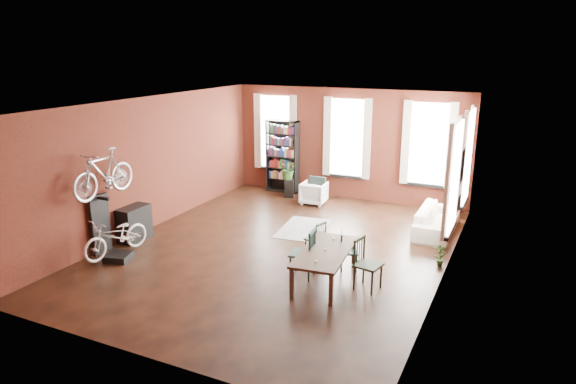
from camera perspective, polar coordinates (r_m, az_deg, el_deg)
The scene contains 19 objects.
room at distance 11.25m, azimuth 1.50°, elevation 4.64°, with size 9.00×9.04×3.22m.
dining_table at distance 9.83m, azimuth 4.12°, elevation -8.21°, with size 0.85×1.88×0.64m, color #46362A.
dining_chair_a at distance 9.94m, azimuth 1.62°, elevation -6.84°, with size 0.45×0.45×0.98m, color #1A3A37.
dining_chair_b at distance 10.96m, azimuth 3.07°, elevation -5.21°, with size 0.36×0.36×0.78m, color #1E2E1B.
dining_chair_c at distance 9.57m, azimuth 8.90°, elevation -7.99°, with size 0.45×0.45×0.97m, color #202F1B.
dining_chair_d at distance 10.37m, azimuth 6.78°, elevation -6.56°, with size 0.36×0.36×0.78m, color #163131.
bookshelf at distance 15.66m, azimuth -0.62°, elevation 3.97°, with size 1.00×0.32×2.20m, color black.
white_armchair at distance 14.58m, azimuth 2.89°, elevation 0.01°, with size 0.67×0.63×0.69m, color silver.
cream_sofa at distance 12.82m, azimuth 16.25°, elevation -2.59°, with size 2.08×0.61×0.81m, color beige.
striped_rug at distance 12.66m, azimuth 1.70°, elevation -4.08°, with size 1.06×1.69×0.01m, color black.
bike_trainer at distance 11.42m, azimuth -18.30°, elevation -6.86°, with size 0.49×0.49×0.14m, color black.
bike_wall_rack at distance 11.75m, azimuth -20.14°, elevation -3.38°, with size 0.16×0.60×1.30m, color black.
console_table at distance 12.35m, azimuth -16.71°, elevation -3.36°, with size 0.40×0.80×0.80m, color black.
plant_stand at distance 15.25m, azimuth 0.13°, elevation 0.42°, with size 0.27×0.27×0.53m, color black.
plant_by_sofa at distance 14.30m, azimuth 18.02°, elevation -1.84°, with size 0.42×0.76×0.34m, color #396327.
plant_small at distance 11.02m, azimuth 16.48°, elevation -7.47°, with size 0.24×0.46×0.16m, color #315D25.
bicycle_floor at distance 11.11m, azimuth -18.71°, elevation -2.89°, with size 0.54×0.81×1.54m, color silver.
bicycle_hung at distance 11.19m, azimuth -19.95°, elevation 3.61°, with size 0.47×1.00×1.66m, color #A5A8AD.
plant_on_stand at distance 15.16m, azimuth 0.06°, elevation 2.31°, with size 0.56×0.62×0.48m, color #294F1F.
Camera 1 is at (4.69, -9.48, 4.32)m, focal length 32.00 mm.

